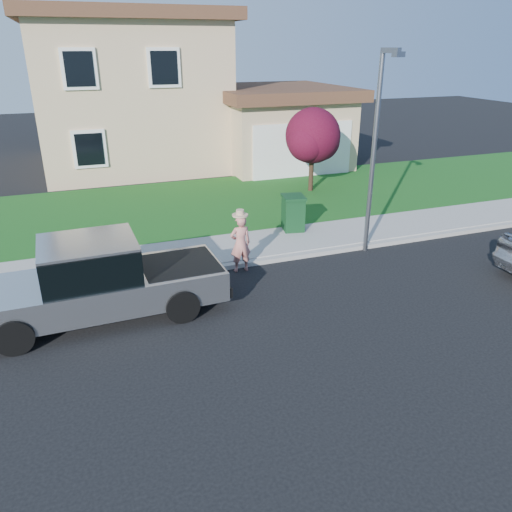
{
  "coord_description": "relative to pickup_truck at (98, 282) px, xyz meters",
  "views": [
    {
      "loc": [
        -2.85,
        -8.6,
        5.43
      ],
      "look_at": [
        0.59,
        0.77,
        1.2
      ],
      "focal_mm": 35.0,
      "sensor_mm": 36.0,
      "label": 1
    }
  ],
  "objects": [
    {
      "name": "street_lamp",
      "position": [
        7.37,
        1.25,
        2.24
      ],
      "size": [
        0.3,
        0.7,
        5.38
      ],
      "rotation": [
        0.0,
        0.0,
        0.17
      ],
      "color": "slate",
      "rests_on": "ground"
    },
    {
      "name": "woman",
      "position": [
        3.58,
        1.21,
        -0.03
      ],
      "size": [
        0.55,
        0.4,
        1.66
      ],
      "rotation": [
        0.0,
        0.0,
        3.15
      ],
      "color": "tan",
      "rests_on": "ground"
    },
    {
      "name": "curb",
      "position": [
        3.72,
        1.46,
        -0.76
      ],
      "size": [
        40.0,
        0.2,
        0.12
      ],
      "primitive_type": "cube",
      "color": "gray",
      "rests_on": "ground"
    },
    {
      "name": "pickup_truck",
      "position": [
        0.0,
        0.0,
        0.0
      ],
      "size": [
        5.41,
        2.1,
        1.76
      ],
      "rotation": [
        0.0,
        0.0,
        0.03
      ],
      "color": "black",
      "rests_on": "ground"
    },
    {
      "name": "house",
      "position": [
        4.03,
        14.94,
        2.35
      ],
      "size": [
        14.0,
        11.3,
        6.85
      ],
      "color": "tan",
      "rests_on": "ground"
    },
    {
      "name": "ornamental_tree",
      "position": [
        8.58,
        7.31,
        1.32
      ],
      "size": [
        2.33,
        2.1,
        3.2
      ],
      "color": "black",
      "rests_on": "lawn"
    },
    {
      "name": "sidewalk",
      "position": [
        3.72,
        2.56,
        -0.75
      ],
      "size": [
        40.0,
        2.0,
        0.15
      ],
      "primitive_type": "cube",
      "color": "gray",
      "rests_on": "ground"
    },
    {
      "name": "trash_bin",
      "position": [
        5.96,
        3.26,
        -0.13
      ],
      "size": [
        0.79,
        0.87,
        1.08
      ],
      "rotation": [
        0.0,
        0.0,
        -0.19
      ],
      "color": "#0E3518",
      "rests_on": "sidewalk"
    },
    {
      "name": "lawn",
      "position": [
        3.72,
        7.06,
        -0.77
      ],
      "size": [
        40.0,
        7.0,
        0.1
      ],
      "primitive_type": "cube",
      "color": "#144816",
      "rests_on": "ground"
    },
    {
      "name": "ground",
      "position": [
        2.72,
        -1.44,
        -0.82
      ],
      "size": [
        80.0,
        80.0,
        0.0
      ],
      "primitive_type": "plane",
      "color": "black",
      "rests_on": "ground"
    }
  ]
}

